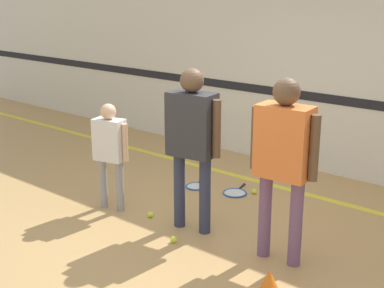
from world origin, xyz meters
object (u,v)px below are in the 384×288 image
Objects in this scene: person_student_right at (284,151)px; racket_second_spare at (196,186)px; training_cone at (269,284)px; racket_spare_on_floor at (235,192)px; person_student_left at (110,145)px; person_instructor at (192,133)px; tennis_ball_near_instructor at (174,240)px; tennis_ball_by_spare_racket at (254,191)px; tennis_ball_stray_left at (151,215)px.

person_student_right reaches higher than racket_second_spare.
racket_spare_on_floor is at bearing 131.93° from training_cone.
person_student_right is at bearing -8.83° from person_student_left.
tennis_ball_near_instructor is at bearing -88.51° from person_instructor.
tennis_ball_by_spare_racket is (0.19, 0.13, 0.02)m from racket_spare_on_floor.
tennis_ball_by_spare_racket is at bearing 83.42° from person_instructor.
person_student_right is at bearing -7.74° from person_instructor.
tennis_ball_by_spare_racket is 2.26m from training_cone.
tennis_ball_stray_left reaches higher than racket_spare_on_floor.
tennis_ball_stray_left is at bearing 164.21° from training_cone.
racket_second_spare is 7.77× the size of tennis_ball_by_spare_racket.
training_cone is at bearing -149.94° from racket_second_spare.
person_student_right is 1.88m from tennis_ball_stray_left.
tennis_ball_near_instructor is at bearing -23.48° from person_student_left.
tennis_ball_by_spare_racket reaches higher than racket_spare_on_floor.
tennis_ball_by_spare_racket is 1.00× the size of tennis_ball_stray_left.
tennis_ball_stray_left is at bearing 168.75° from racket_second_spare.
tennis_ball_stray_left is at bearing 179.21° from person_instructor.
person_instructor is 1.08m from tennis_ball_near_instructor.
tennis_ball_near_instructor is 1.60m from tennis_ball_by_spare_racket.
person_student_right is at bearing -141.18° from racket_second_spare.
person_student_left reaches higher than racket_spare_on_floor.
person_student_left reaches higher than racket_second_spare.
person_student_right is 7.01× the size of training_cone.
racket_spare_on_floor is at bearing 101.01° from tennis_ball_near_instructor.
tennis_ball_near_instructor is at bearing 16.61° from person_student_right.
person_student_left is at bearing 134.35° from racket_spare_on_floor.
person_instructor reaches higher than training_cone.
racket_second_spare is (0.30, 1.16, -0.75)m from person_student_left.
person_instructor is at bearing 178.12° from racket_spare_on_floor.
racket_spare_on_floor is 7.83× the size of tennis_ball_stray_left.
tennis_ball_by_spare_racket and tennis_ball_stray_left have the same top height.
person_instructor is 25.64× the size of tennis_ball_near_instructor.
tennis_ball_by_spare_racket is at bearing -92.66° from racket_second_spare.
training_cone is at bearing -10.37° from tennis_ball_near_instructor.
training_cone is at bearing -23.83° from person_student_left.
training_cone reaches higher than racket_spare_on_floor.
racket_spare_on_floor is at bearing -146.38° from tennis_ball_by_spare_racket.
tennis_ball_by_spare_racket is at bearing 40.81° from person_student_left.
tennis_ball_near_instructor is at bearing -86.64° from tennis_ball_by_spare_racket.
tennis_ball_stray_left is 1.91m from training_cone.
racket_spare_on_floor is at bearing 93.36° from person_instructor.
racket_second_spare is 1.08m from tennis_ball_stray_left.
person_student_left is 2.46m from training_cone.
person_student_left is at bearing 0.93° from person_student_right.
racket_spare_on_floor is 0.53m from racket_second_spare.
person_student_left is 18.62× the size of tennis_ball_near_instructor.
person_instructor reaches higher than person_student_left.
tennis_ball_stray_left is (-0.50, -1.31, 0.00)m from tennis_ball_by_spare_racket.
tennis_ball_near_instructor reaches higher than racket_second_spare.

